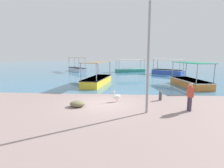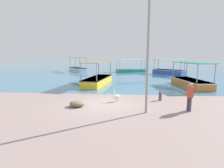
% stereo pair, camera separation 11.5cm
% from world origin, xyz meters
% --- Properties ---
extents(ground, '(120.00, 120.00, 0.00)m').
position_xyz_m(ground, '(0.00, 0.00, 0.00)').
color(ground, gray).
extents(harbor_water, '(110.00, 90.00, 0.00)m').
position_xyz_m(harbor_water, '(0.00, 48.00, 0.00)').
color(harbor_water, teal).
rests_on(harbor_water, ground).
extents(fishing_boat_far_right, '(4.96, 5.77, 2.89)m').
position_xyz_m(fishing_boat_far_right, '(-8.58, 24.33, 0.58)').
color(fishing_boat_far_right, white).
rests_on(fishing_boat_far_right, harbor_water).
extents(fishing_boat_near_left, '(6.33, 4.04, 2.46)m').
position_xyz_m(fishing_boat_near_left, '(2.53, 24.64, 0.48)').
color(fishing_boat_near_left, teal).
rests_on(fishing_boat_near_left, harbor_water).
extents(fishing_boat_center, '(5.38, 4.88, 2.63)m').
position_xyz_m(fishing_boat_center, '(9.04, 20.11, 0.57)').
color(fishing_boat_center, blue).
rests_on(fishing_boat_center, harbor_water).
extents(fishing_boat_near_right, '(2.74, 6.66, 2.57)m').
position_xyz_m(fishing_boat_near_right, '(-1.65, 8.01, 0.56)').
color(fishing_boat_near_right, gold).
rests_on(fishing_boat_near_right, harbor_water).
extents(fishing_boat_outer, '(2.81, 6.08, 2.54)m').
position_xyz_m(fishing_boat_outer, '(8.45, 7.59, 0.53)').
color(fishing_boat_outer, orange).
rests_on(fishing_boat_outer, harbor_water).
extents(pelican, '(0.79, 0.45, 0.80)m').
position_xyz_m(pelican, '(0.89, 0.61, 0.38)').
color(pelican, '#E0997A').
rests_on(pelican, ground).
extents(lamp_post, '(0.28, 0.28, 6.35)m').
position_xyz_m(lamp_post, '(2.74, -1.70, 3.54)').
color(lamp_post, gray).
rests_on(lamp_post, ground).
extents(mooring_bollard, '(0.23, 0.23, 0.68)m').
position_xyz_m(mooring_bollard, '(4.09, 1.25, 0.36)').
color(mooring_bollard, '#47474C').
rests_on(mooring_bollard, ground).
extents(fisherman_standing, '(0.30, 0.44, 1.69)m').
position_xyz_m(fisherman_standing, '(5.31, -1.17, 0.91)').
color(fisherman_standing, '#44354C').
rests_on(fisherman_standing, ground).
extents(net_pile, '(0.99, 0.84, 0.38)m').
position_xyz_m(net_pile, '(-1.56, -0.82, 0.19)').
color(net_pile, '#716C4D').
rests_on(net_pile, ground).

